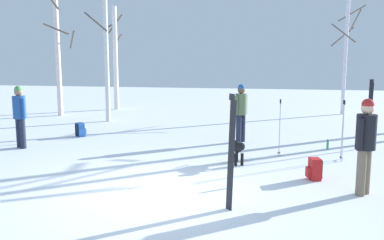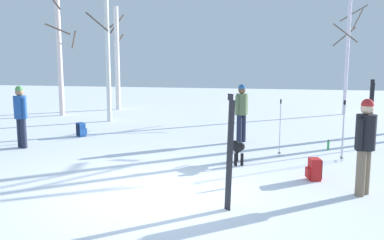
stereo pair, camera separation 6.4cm
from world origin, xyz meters
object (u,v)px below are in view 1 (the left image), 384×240
object	(u,v)px
backpack_1	(80,130)
person_0	(20,113)
ski_poles_0	(280,126)
water_bottle_1	(231,182)
water_bottle_0	(328,145)
birch_tree_3	(346,48)
birch_tree_2	(106,40)
backpack_0	(314,169)
birch_tree_1	(115,56)
ski_pair_planted_0	(231,154)
person_2	(241,109)
person_1	(366,140)
ski_pair_planted_1	(369,114)
ski_poles_1	(343,129)
dog	(237,148)
birch_tree_0	(58,53)

from	to	relation	value
backpack_1	person_0	bearing A→B (deg)	-110.81
ski_poles_0	water_bottle_1	size ratio (longest dim) A/B	5.58
water_bottle_0	birch_tree_3	distance (m)	8.66
person_0	birch_tree_2	distance (m)	5.66
backpack_0	birch_tree_3	size ratio (longest dim) A/B	0.07
water_bottle_0	birch_tree_1	world-z (taller)	birch_tree_1
ski_pair_planted_0	birch_tree_2	world-z (taller)	birch_tree_2
person_2	water_bottle_0	size ratio (longest dim) A/B	6.31
person_2	water_bottle_0	bearing A→B (deg)	-11.91
ski_pair_planted_0	birch_tree_3	world-z (taller)	birch_tree_3
person_1	birch_tree_1	size ratio (longest dim) A/B	0.34
birch_tree_3	ski_pair_planted_0	bearing A→B (deg)	-105.40
person_2	ski_poles_0	distance (m)	1.89
person_2	ski_pair_planted_0	xyz separation A→B (m)	(0.38, -5.51, -0.06)
ski_pair_planted_1	water_bottle_1	distance (m)	5.45
birch_tree_3	ski_pair_planted_1	bearing A→B (deg)	-93.46
ski_pair_planted_0	water_bottle_0	world-z (taller)	ski_pair_planted_0
ski_poles_1	birch_tree_1	xyz separation A→B (m)	(-9.60, 8.72, 1.90)
ski_poles_0	birch_tree_2	world-z (taller)	birch_tree_2
birch_tree_1	birch_tree_2	bearing A→B (deg)	-71.16
person_1	ski_pair_planted_1	bearing A→B (deg)	77.43
birch_tree_3	ski_poles_1	bearing A→B (deg)	-98.50
person_0	ski_pair_planted_0	bearing A→B (deg)	-28.41
backpack_1	person_1	bearing A→B (deg)	-27.55
person_2	dog	xyz separation A→B (m)	(0.17, -2.58, -0.59)
ski_poles_0	water_bottle_0	world-z (taller)	ski_poles_0
backpack_1	dog	bearing A→B (deg)	-24.20
ski_poles_0	birch_tree_3	size ratio (longest dim) A/B	0.23
person_0	birch_tree_0	world-z (taller)	birch_tree_0
water_bottle_1	person_2	bearing A→B (deg)	93.26
ski_pair_planted_0	birch_tree_3	bearing A→B (deg)	74.60
person_2	ski_poles_1	size ratio (longest dim) A/B	1.18
person_1	water_bottle_0	size ratio (longest dim) A/B	6.31
ski_pair_planted_1	backpack_1	xyz separation A→B (m)	(-8.60, -0.13, -0.73)
person_0	birch_tree_3	xyz separation A→B (m)	(9.80, 9.66, 2.03)
ski_pair_planted_1	water_bottle_0	bearing A→B (deg)	-159.05
person_0	backpack_0	xyz separation A→B (m)	(7.65, -1.34, -0.77)
ski_poles_0	ski_poles_1	world-z (taller)	ski_poles_1
backpack_0	water_bottle_0	size ratio (longest dim) A/B	1.62
dog	ski_pair_planted_1	bearing A→B (deg)	36.79
dog	birch_tree_1	bearing A→B (deg)	126.73
birch_tree_0	birch_tree_2	distance (m)	3.10
person_1	birch_tree_3	distance (m)	11.99
backpack_0	water_bottle_1	size ratio (longest dim) A/B	1.72
backpack_0	birch_tree_1	bearing A→B (deg)	130.00
person_0	person_2	size ratio (longest dim) A/B	1.00
person_1	birch_tree_1	distance (m)	14.88
person_1	ski_poles_1	world-z (taller)	person_1
person_1	birch_tree_2	world-z (taller)	birch_tree_2
ski_poles_1	water_bottle_0	distance (m)	1.36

